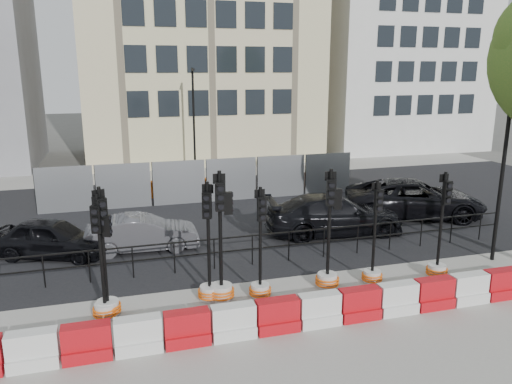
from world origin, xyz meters
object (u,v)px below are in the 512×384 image
object	(u,v)px
car_c	(334,214)
traffic_signal_d	(222,270)
traffic_signal_h	(438,256)
lamp_post_near	(504,161)
traffic_signal_a	(107,290)
car_a	(52,238)

from	to	relation	value
car_c	traffic_signal_d	bearing A→B (deg)	135.17
traffic_signal_h	car_c	size ratio (longest dim) A/B	0.60
car_c	lamp_post_near	bearing A→B (deg)	-129.61
traffic_signal_a	traffic_signal_h	world-z (taller)	traffic_signal_a
traffic_signal_a	car_a	distance (m)	4.96
lamp_post_near	car_a	distance (m)	14.41
lamp_post_near	traffic_signal_h	distance (m)	3.66
lamp_post_near	traffic_signal_h	xyz separation A→B (m)	(-2.53, -0.64, -2.57)
lamp_post_near	car_c	distance (m)	5.93
traffic_signal_h	traffic_signal_d	bearing A→B (deg)	173.94
traffic_signal_d	car_a	size ratio (longest dim) A/B	0.86
traffic_signal_a	car_a	world-z (taller)	traffic_signal_a
traffic_signal_d	car_c	bearing A→B (deg)	44.74
traffic_signal_a	car_a	size ratio (longest dim) A/B	0.81
car_a	lamp_post_near	bearing A→B (deg)	-84.90
car_a	traffic_signal_d	bearing A→B (deg)	-112.30
car_a	traffic_signal_h	bearing A→B (deg)	-91.43
traffic_signal_a	car_c	bearing A→B (deg)	10.00
traffic_signal_h	car_a	bearing A→B (deg)	152.70
traffic_signal_a	traffic_signal_h	bearing A→B (deg)	-19.34
traffic_signal_a	car_a	bearing A→B (deg)	92.28
traffic_signal_a	traffic_signal_d	world-z (taller)	traffic_signal_d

